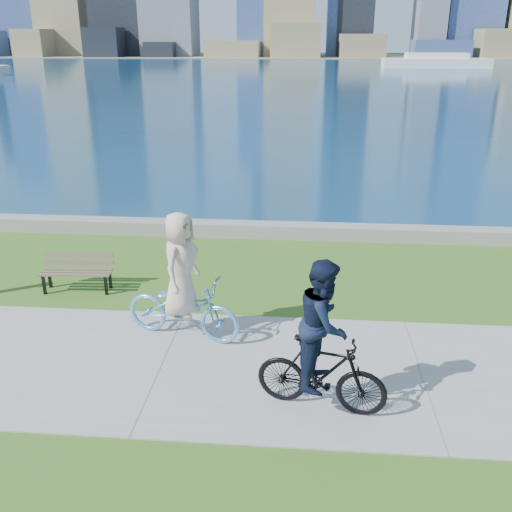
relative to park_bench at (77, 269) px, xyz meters
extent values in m
plane|color=#325917|center=(2.34, -2.66, -0.45)|extent=(320.00, 320.00, 0.00)
cube|color=gray|center=(2.34, -2.66, -0.44)|extent=(80.00, 3.50, 0.02)
cube|color=gray|center=(2.34, 3.54, -0.27)|extent=(90.00, 0.50, 0.35)
cube|color=navy|center=(2.34, 69.34, -0.44)|extent=(320.00, 131.00, 0.01)
cube|color=slate|center=(2.34, 127.34, -0.39)|extent=(320.00, 30.00, 0.12)
cube|color=olive|center=(-55.69, 118.72, 2.45)|extent=(6.76, 8.05, 5.78)
cube|color=black|center=(-39.50, 117.66, 2.59)|extent=(7.59, 6.55, 6.07)
cube|color=black|center=(-27.31, 120.10, 1.15)|extent=(6.38, 9.17, 3.19)
cube|color=olive|center=(-11.74, 119.65, 1.26)|extent=(11.58, 8.01, 3.42)
cube|color=olive|center=(1.76, 119.54, 3.03)|extent=(10.45, 8.72, 6.96)
cube|color=olive|center=(15.65, 118.37, 1.95)|extent=(9.33, 8.24, 4.80)
cube|color=navy|center=(32.15, 119.80, 1.37)|extent=(11.69, 6.27, 3.63)
cube|color=olive|center=(43.11, 120.07, 2.45)|extent=(6.82, 8.33, 5.79)
cube|color=silver|center=(23.73, 82.68, 0.23)|extent=(15.77, 4.50, 1.35)
cube|color=silver|center=(23.73, 82.68, 1.30)|extent=(9.01, 3.38, 0.79)
cube|color=black|center=(-0.60, -0.27, -0.25)|extent=(0.06, 0.06, 0.40)
cube|color=black|center=(0.63, -0.20, -0.25)|extent=(0.06, 0.06, 0.40)
cube|color=black|center=(-0.62, 0.04, -0.25)|extent=(0.06, 0.06, 0.40)
cube|color=black|center=(0.61, 0.12, -0.25)|extent=(0.06, 0.06, 0.40)
cube|color=brown|center=(0.01, -0.24, -0.03)|extent=(1.42, 0.18, 0.04)
cube|color=brown|center=(0.01, -0.09, -0.03)|extent=(1.42, 0.18, 0.04)
cube|color=brown|center=(0.00, 0.05, -0.03)|extent=(1.42, 0.18, 0.04)
cube|color=brown|center=(-0.01, 0.15, 0.08)|extent=(1.41, 0.14, 0.10)
cube|color=brown|center=(-0.01, 0.18, 0.23)|extent=(1.41, 0.14, 0.10)
imported|color=#5CACE1|center=(2.51, -1.74, 0.11)|extent=(1.18, 2.15, 1.06)
imported|color=silver|center=(2.51, -1.74, 0.89)|extent=(0.76, 0.99, 1.77)
imported|color=black|center=(4.79, -3.55, 0.11)|extent=(0.90, 1.86, 1.08)
imported|color=black|center=(4.79, -3.55, 0.88)|extent=(0.83, 0.97, 1.76)
camera|label=1|loc=(4.48, -10.18, 4.39)|focal=40.00mm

